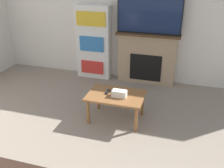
% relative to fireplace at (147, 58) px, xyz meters
% --- Properties ---
extents(wall_back, '(6.91, 0.06, 2.70)m').
position_rel_fireplace_xyz_m(wall_back, '(-0.29, 0.14, 0.83)').
color(wall_back, silver).
rests_on(wall_back, ground_plane).
extents(fireplace, '(1.25, 0.28, 1.03)m').
position_rel_fireplace_xyz_m(fireplace, '(0.00, 0.00, 0.00)').
color(fireplace, tan).
rests_on(fireplace, ground_plane).
extents(tv, '(1.23, 0.03, 0.74)m').
position_rel_fireplace_xyz_m(tv, '(0.00, -0.02, 0.88)').
color(tv, black).
rests_on(tv, fireplace).
extents(coffee_table, '(0.87, 0.60, 0.44)m').
position_rel_fireplace_xyz_m(coffee_table, '(-0.20, -1.56, -0.14)').
color(coffee_table, brown).
rests_on(coffee_table, ground_plane).
extents(tissue_box, '(0.22, 0.12, 0.10)m').
position_rel_fireplace_xyz_m(tissue_box, '(-0.14, -1.60, -0.03)').
color(tissue_box, white).
rests_on(tissue_box, coffee_table).
extents(remote_control, '(0.04, 0.15, 0.02)m').
position_rel_fireplace_xyz_m(remote_control, '(-0.35, -1.53, -0.07)').
color(remote_control, black).
rests_on(remote_control, coffee_table).
extents(bookshelf, '(0.71, 0.29, 1.53)m').
position_rel_fireplace_xyz_m(bookshelf, '(-1.12, -0.02, 0.25)').
color(bookshelf, white).
rests_on(bookshelf, ground_plane).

